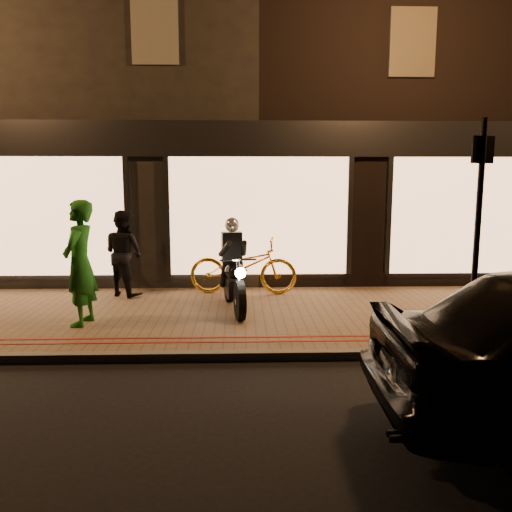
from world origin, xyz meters
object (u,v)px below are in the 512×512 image
Objects in this scene: motorcycle at (234,274)px; bicycle_gold at (243,266)px; person_green at (80,263)px; sign_post at (478,221)px.

motorcycle is 0.92× the size of bicycle_gold.
motorcycle is 1.25m from bicycle_gold.
bicycle_gold is at bearing 135.37° from person_green.
sign_post reaches higher than motorcycle.
motorcycle is at bearing 178.39° from bicycle_gold.
person_green is (-2.50, -2.08, 0.41)m from bicycle_gold.
person_green reaches higher than motorcycle.
sign_post is at bearing -129.51° from bicycle_gold.
person_green reaches higher than bicycle_gold.
motorcycle reaches higher than bicycle_gold.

